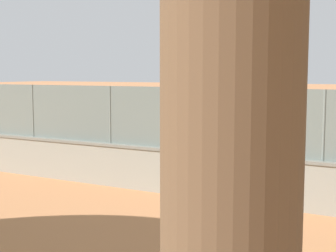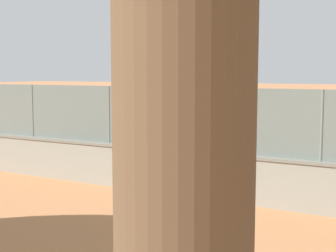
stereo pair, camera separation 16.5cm
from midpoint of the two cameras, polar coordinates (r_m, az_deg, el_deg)
The scene contains 6 objects.
ground_plane at distance 23.62m, azimuth 6.65°, elevation -2.19°, with size 260.00×260.00×0.00m, color #B27247.
perimeter_wall at distance 14.33m, azimuth -1.81°, elevation -4.99°, with size 22.52×0.78×1.30m.
fence_panel_on_wall at distance 14.11m, azimuth -1.83°, elevation 1.06°, with size 22.13×0.40×1.74m.
player_foreground_swinging at distance 19.83m, azimuth 0.13°, elevation -0.85°, with size 0.91×1.03×1.68m.
player_near_wall_returning at distance 24.48m, azimuth 3.20°, elevation 0.50°, with size 0.79×1.28×1.69m.
sports_ball at distance 17.07m, azimuth 0.03°, elevation -1.59°, with size 0.08×0.08×0.08m, color orange.
Camera 1 is at (-8.40, 21.82, 3.44)m, focal length 52.43 mm.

